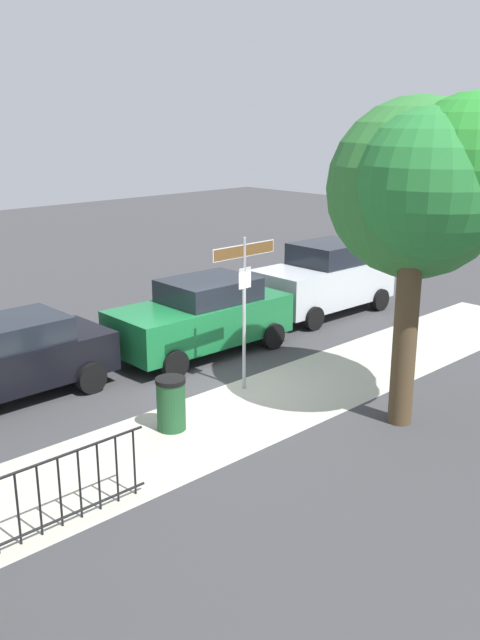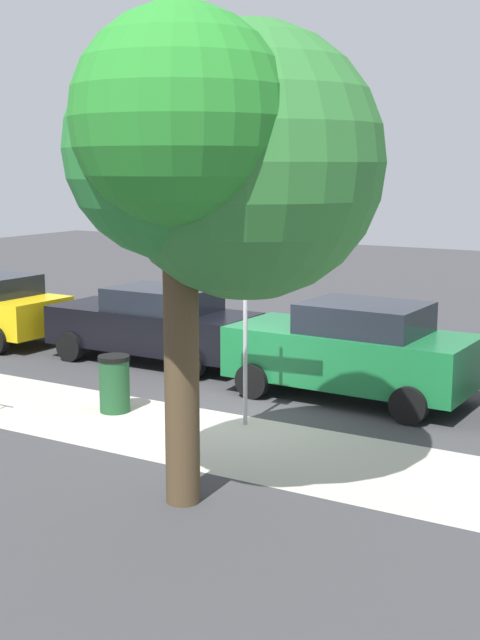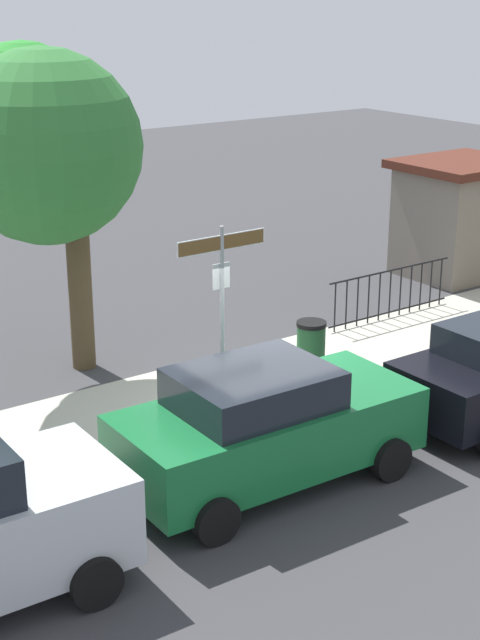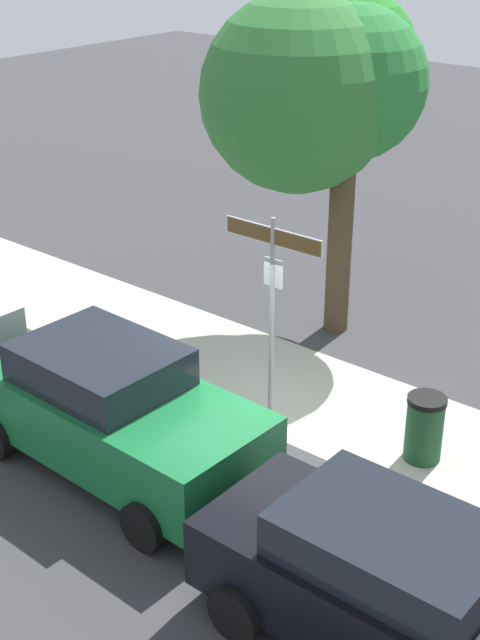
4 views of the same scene
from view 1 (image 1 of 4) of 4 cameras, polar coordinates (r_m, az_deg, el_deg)
The scene contains 8 objects.
ground_plane at distance 14.52m, azimuth -1.85°, elevation -5.59°, with size 60.00×60.00×0.00m, color #38383A.
sidewalk_strip at distance 12.43m, azimuth -4.76°, elevation -9.59°, with size 24.00×2.60×0.00m, color #ADAC9B.
street_sign at distance 13.79m, azimuth 0.35°, elevation 3.17°, with size 1.65×0.07×3.18m.
shade_tree at distance 12.64m, azimuth 15.46°, elevation 10.68°, with size 3.49×3.94×5.86m.
car_silver at distance 19.85m, azimuth 6.98°, elevation 3.41°, with size 4.27×2.16×2.01m.
car_green at distance 16.38m, azimuth -3.14°, elevation 0.33°, with size 4.42×2.17×1.77m.
iron_fence at distance 9.89m, azimuth -16.22°, elevation -13.96°, with size 3.38×0.04×1.07m.
trash_bin at distance 12.56m, azimuth -5.70°, elevation -6.88°, with size 0.55×0.55×0.98m.
Camera 1 is at (8.93, 10.06, 5.46)m, focal length 38.82 mm.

